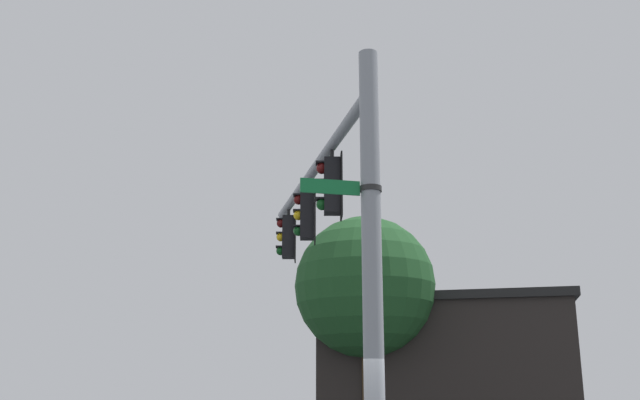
% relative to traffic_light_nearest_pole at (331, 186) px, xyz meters
% --- Properties ---
extents(signal_pole, '(0.30, 0.30, 7.25)m').
position_rel_traffic_light_nearest_pole_xyz_m(signal_pole, '(-2.42, -0.51, -2.12)').
color(signal_pole, gray).
rests_on(signal_pole, ground).
extents(mast_arm, '(8.01, 1.82, 0.21)m').
position_rel_traffic_light_nearest_pole_xyz_m(mast_arm, '(1.57, 0.30, 0.80)').
color(mast_arm, gray).
extents(traffic_light_nearest_pole, '(0.54, 0.49, 1.31)m').
position_rel_traffic_light_nearest_pole_xyz_m(traffic_light_nearest_pole, '(0.00, 0.00, 0.00)').
color(traffic_light_nearest_pole, black).
extents(traffic_light_mid_inner, '(0.54, 0.49, 1.31)m').
position_rel_traffic_light_nearest_pole_xyz_m(traffic_light_mid_inner, '(2.28, 0.46, 0.00)').
color(traffic_light_mid_inner, black).
extents(traffic_light_mid_outer, '(0.54, 0.49, 1.31)m').
position_rel_traffic_light_nearest_pole_xyz_m(traffic_light_mid_outer, '(4.55, 0.93, 0.00)').
color(traffic_light_mid_outer, black).
extents(street_name_sign, '(0.40, 1.23, 0.22)m').
position_rel_traffic_light_nearest_pole_xyz_m(street_name_sign, '(-2.47, -0.26, -0.75)').
color(street_name_sign, '#147238').
extents(storefront_building, '(9.23, 10.30, 5.29)m').
position_rel_traffic_light_nearest_pole_xyz_m(storefront_building, '(14.11, -4.83, -3.09)').
color(storefront_building, '#282321').
rests_on(storefront_building, ground).
extents(tree_by_storefront, '(4.82, 4.82, 7.93)m').
position_rel_traffic_light_nearest_pole_xyz_m(tree_by_storefront, '(11.56, -1.55, -0.24)').
color(tree_by_storefront, '#4C3823').
rests_on(tree_by_storefront, ground).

